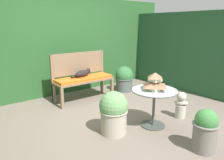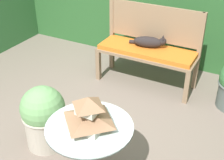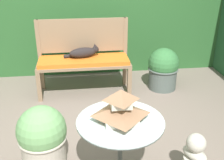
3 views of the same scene
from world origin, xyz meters
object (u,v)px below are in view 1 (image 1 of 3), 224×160
at_px(potted_plant_hedge_corner, 124,79).
at_px(potted_plant_patio_mid, 205,130).
at_px(cat, 83,73).
at_px(garden_bust, 181,105).
at_px(garden_bench, 84,80).
at_px(patio_table, 154,98).
at_px(pagoda_birdhouse, 155,83).
at_px(potted_plant_path_edge, 114,112).

bearing_deg(potted_plant_hedge_corner, potted_plant_patio_mid, -109.25).
bearing_deg(cat, garden_bust, -78.57).
relative_size(garden_bench, garden_bust, 2.72).
height_order(cat, patio_table, cat).
bearing_deg(pagoda_birdhouse, garden_bust, -6.60).
relative_size(garden_bench, pagoda_birdhouse, 3.67).
bearing_deg(patio_table, potted_plant_hedge_corner, 62.91).
bearing_deg(patio_table, pagoda_birdhouse, 90.00).
bearing_deg(garden_bench, cat, 87.18).
bearing_deg(patio_table, garden_bench, 97.59).
relative_size(cat, garden_bust, 1.05).
xyz_separation_m(garden_bench, garden_bust, (0.92, -1.97, -0.22)).
relative_size(garden_bust, potted_plant_path_edge, 0.72).
xyz_separation_m(patio_table, potted_plant_hedge_corner, (0.97, 1.89, -0.19)).
relative_size(garden_bench, potted_plant_path_edge, 1.95).
xyz_separation_m(garden_bench, pagoda_birdhouse, (0.25, -1.89, 0.31)).
relative_size(patio_table, potted_plant_patio_mid, 1.23).
xyz_separation_m(potted_plant_patio_mid, potted_plant_path_edge, (-0.67, 1.17, 0.05)).
bearing_deg(patio_table, cat, 97.32).
distance_m(cat, potted_plant_hedge_corner, 1.25).
bearing_deg(cat, potted_plant_hedge_corner, -15.65).
xyz_separation_m(potted_plant_hedge_corner, potted_plant_patio_mid, (-0.99, -2.84, -0.01)).
relative_size(garden_bench, patio_table, 1.80).
xyz_separation_m(pagoda_birdhouse, potted_plant_hedge_corner, (0.97, 1.89, -0.45)).
bearing_deg(cat, garden_bench, -105.92).
xyz_separation_m(garden_bench, potted_plant_patio_mid, (0.22, -2.85, -0.16)).
height_order(pagoda_birdhouse, potted_plant_patio_mid, pagoda_birdhouse).
relative_size(patio_table, potted_plant_hedge_corner, 1.16).
xyz_separation_m(garden_bust, potted_plant_path_edge, (-1.37, 0.29, 0.11)).
bearing_deg(garden_bust, patio_table, -125.67).
bearing_deg(pagoda_birdhouse, potted_plant_path_edge, 162.90).
height_order(garden_bench, cat, cat).
bearing_deg(garden_bust, potted_plant_patio_mid, -67.66).
xyz_separation_m(cat, potted_plant_path_edge, (-0.45, -1.73, -0.27)).
height_order(potted_plant_hedge_corner, potted_plant_patio_mid, potted_plant_hedge_corner).
relative_size(potted_plant_hedge_corner, potted_plant_patio_mid, 1.06).
bearing_deg(cat, potted_plant_patio_mid, -98.72).
bearing_deg(potted_plant_hedge_corner, cat, 177.45).
bearing_deg(garden_bench, potted_plant_path_edge, -104.91).
bearing_deg(garden_bust, garden_bench, 176.09).
xyz_separation_m(garden_bench, cat, (0.00, 0.05, 0.15)).
xyz_separation_m(cat, potted_plant_patio_mid, (0.22, -2.90, -0.31)).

